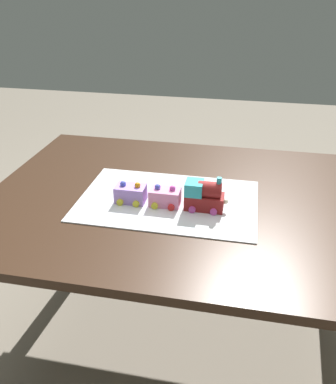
# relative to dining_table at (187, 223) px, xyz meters

# --- Properties ---
(ground_plane) EXTENTS (8.00, 8.00, 0.00)m
(ground_plane) POSITION_rel_dining_table_xyz_m (0.00, 0.00, -0.63)
(ground_plane) COLOR gray
(dining_table) EXTENTS (1.40, 1.00, 0.74)m
(dining_table) POSITION_rel_dining_table_xyz_m (0.00, 0.00, 0.00)
(dining_table) COLOR #382316
(dining_table) RESTS_ON ground
(cake_board) EXTENTS (0.60, 0.40, 0.00)m
(cake_board) POSITION_rel_dining_table_xyz_m (0.06, 0.04, 0.11)
(cake_board) COLOR silver
(cake_board) RESTS_ON dining_table
(cake_locomotive) EXTENTS (0.14, 0.08, 0.12)m
(cake_locomotive) POSITION_rel_dining_table_xyz_m (-0.06, 0.07, 0.16)
(cake_locomotive) COLOR maroon
(cake_locomotive) RESTS_ON cake_board
(cake_car_hopper_bubblegum) EXTENTS (0.10, 0.08, 0.07)m
(cake_car_hopper_bubblegum) POSITION_rel_dining_table_xyz_m (0.07, 0.07, 0.14)
(cake_car_hopper_bubblegum) COLOR pink
(cake_car_hopper_bubblegum) RESTS_ON cake_board
(cake_car_gondola_lavender) EXTENTS (0.10, 0.08, 0.07)m
(cake_car_gondola_lavender) POSITION_rel_dining_table_xyz_m (0.18, 0.07, 0.14)
(cake_car_gondola_lavender) COLOR #AD84E0
(cake_car_gondola_lavender) RESTS_ON cake_board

